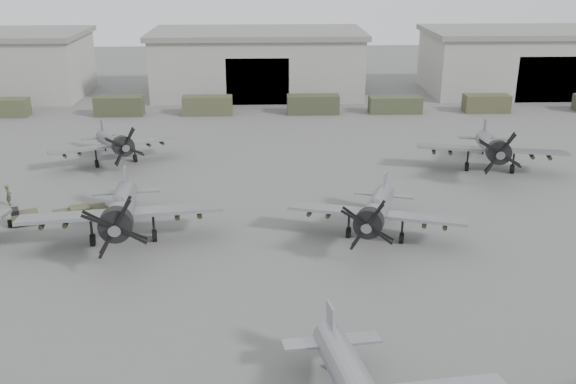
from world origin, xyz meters
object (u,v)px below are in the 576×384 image
aircraft_far_1 (492,147)px  tug_trailer (46,215)px  aircraft_mid_2 (376,211)px  aircraft_far_0 (115,143)px  aircraft_mid_1 (121,210)px  ground_crew (9,195)px

aircraft_far_1 → tug_trailer: 38.01m
aircraft_mid_2 → aircraft_far_1: 19.12m
tug_trailer → aircraft_mid_2: bearing=-32.4°
aircraft_far_0 → aircraft_mid_2: bearing=-64.0°
aircraft_mid_2 → tug_trailer: 24.27m
aircraft_mid_1 → tug_trailer: (-6.54, 4.19, -1.99)m
aircraft_mid_2 → tug_trailer: size_ratio=1.82×
aircraft_mid_1 → ground_crew: 13.00m
aircraft_far_1 → aircraft_far_0: bearing=-173.6°
ground_crew → aircraft_mid_1: bearing=-145.9°
aircraft_mid_2 → ground_crew: 28.83m
tug_trailer → ground_crew: size_ratio=3.99×
aircraft_mid_2 → ground_crew: (-27.76, 7.64, -1.39)m
aircraft_far_0 → aircraft_far_1: (34.31, -3.45, 0.24)m
ground_crew → aircraft_mid_2: bearing=-125.6°
aircraft_mid_1 → aircraft_far_0: 17.99m
aircraft_far_0 → tug_trailer: aircraft_far_0 is taller
aircraft_far_0 → ground_crew: 11.86m
aircraft_far_0 → ground_crew: aircraft_far_0 is taller
aircraft_mid_1 → tug_trailer: 8.01m
aircraft_far_0 → ground_crew: (-6.29, -9.97, -1.32)m
ground_crew → tug_trailer: bearing=-150.4°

